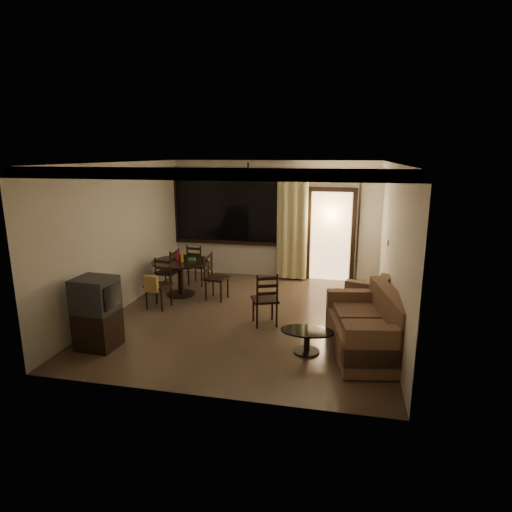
% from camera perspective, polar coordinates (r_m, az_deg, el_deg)
% --- Properties ---
extents(ground, '(5.50, 5.50, 0.00)m').
position_cam_1_polar(ground, '(8.04, -0.97, -8.01)').
color(ground, '#7F6651').
rests_on(ground, ground).
extents(room_shell, '(5.50, 6.70, 5.50)m').
position_cam_1_polar(room_shell, '(9.20, 5.11, 6.46)').
color(room_shell, beige).
rests_on(room_shell, ground).
extents(dining_table, '(1.19, 1.19, 0.96)m').
position_cam_1_polar(dining_table, '(9.20, -10.05, -1.59)').
color(dining_table, black).
rests_on(dining_table, ground).
extents(dining_chair_west, '(0.48, 0.48, 0.95)m').
position_cam_1_polar(dining_chair_west, '(9.52, -11.58, -3.05)').
color(dining_chair_west, black).
rests_on(dining_chair_west, ground).
extents(dining_chair_east, '(0.48, 0.48, 0.95)m').
position_cam_1_polar(dining_chair_east, '(8.91, -5.32, -3.99)').
color(dining_chair_east, black).
rests_on(dining_chair_east, ground).
extents(dining_chair_south, '(0.48, 0.53, 0.95)m').
position_cam_1_polar(dining_chair_south, '(8.59, -12.88, -4.79)').
color(dining_chair_south, black).
rests_on(dining_chair_south, ground).
extents(dining_chair_north, '(0.48, 0.48, 0.95)m').
position_cam_1_polar(dining_chair_north, '(9.94, -7.71, -2.18)').
color(dining_chair_north, black).
rests_on(dining_chair_north, ground).
extents(tv_cabinet, '(0.62, 0.56, 1.12)m').
position_cam_1_polar(tv_cabinet, '(7.07, -20.46, -7.11)').
color(tv_cabinet, black).
rests_on(tv_cabinet, ground).
extents(sofa, '(1.25, 1.90, 0.94)m').
position_cam_1_polar(sofa, '(6.74, 14.91, -9.43)').
color(sofa, '#472C21').
rests_on(sofa, ground).
extents(armchair, '(1.01, 1.01, 0.83)m').
position_cam_1_polar(armchair, '(7.88, 14.39, -6.27)').
color(armchair, '#472C21').
rests_on(armchair, ground).
extents(coffee_table, '(0.81, 0.49, 0.36)m').
position_cam_1_polar(coffee_table, '(6.63, 6.81, -10.75)').
color(coffee_table, black).
rests_on(coffee_table, ground).
extents(side_chair, '(0.56, 0.56, 0.97)m').
position_cam_1_polar(side_chair, '(7.58, 1.21, -7.06)').
color(side_chair, black).
rests_on(side_chair, ground).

